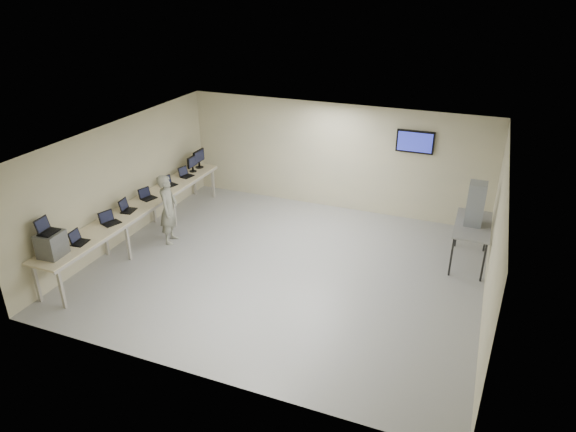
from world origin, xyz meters
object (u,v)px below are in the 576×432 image
at_px(equipment_box, 52,244).
at_px(soldier, 169,209).
at_px(side_table, 473,227).
at_px(workbench, 140,208).

distance_m(equipment_box, soldier, 2.83).
height_order(soldier, side_table, soldier).
bearing_deg(soldier, side_table, -91.31).
xyz_separation_m(soldier, side_table, (6.53, 1.52, 0.04)).
xyz_separation_m(equipment_box, side_table, (7.25, 4.24, -0.28)).
relative_size(workbench, soldier, 3.63).
bearing_deg(side_table, workbench, -166.74).
height_order(equipment_box, side_table, equipment_box).
relative_size(workbench, side_table, 3.86).
bearing_deg(equipment_box, workbench, 84.08).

